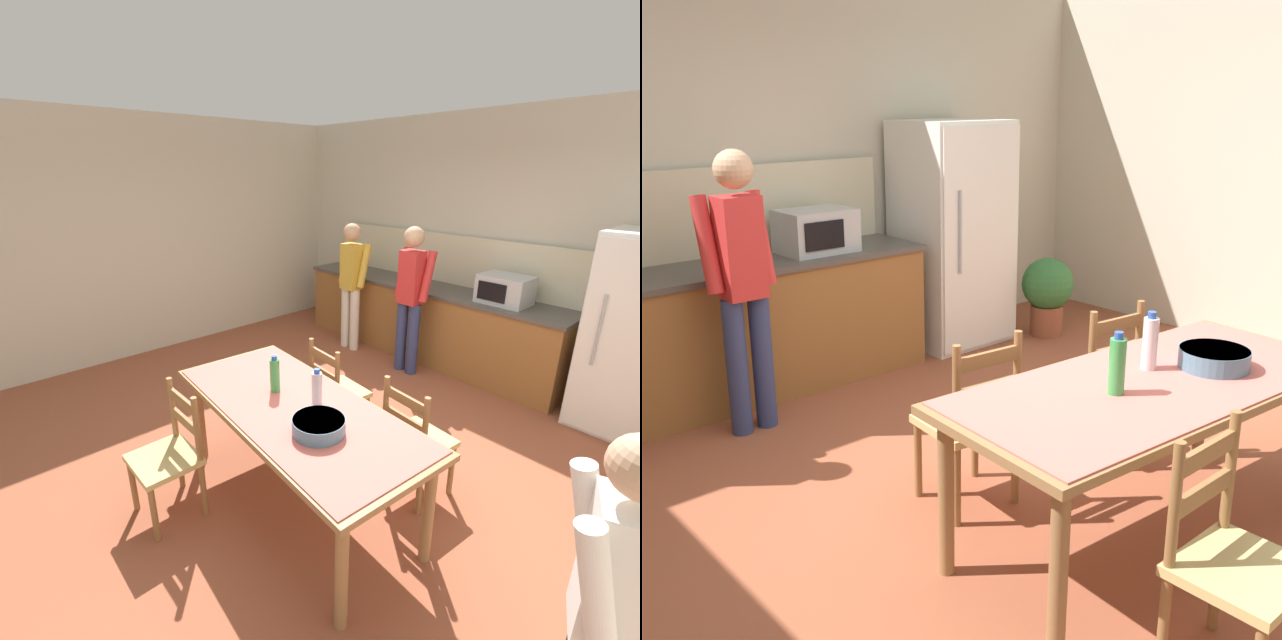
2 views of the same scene
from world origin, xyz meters
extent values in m
plane|color=brown|center=(0.00, 0.00, 0.00)|extent=(8.32, 8.32, 0.00)
cube|color=beige|center=(0.00, 2.66, 1.45)|extent=(6.52, 0.12, 2.90)
cube|color=beige|center=(-3.26, 0.00, 1.45)|extent=(0.12, 5.20, 2.90)
cube|color=brown|center=(-0.76, 2.23, 0.44)|extent=(3.43, 0.62, 0.88)
cube|color=#4C4742|center=(-0.76, 2.23, 0.90)|extent=(3.47, 0.66, 0.04)
cube|color=#B7BCC1|center=(-1.53, 2.23, 0.90)|extent=(0.52, 0.38, 0.02)
cube|color=beige|center=(-0.76, 2.54, 1.22)|extent=(3.43, 0.03, 0.60)
cube|color=white|center=(1.48, 1.85, 0.90)|extent=(0.78, 0.02, 1.72)
cylinder|color=#A5AAB2|center=(1.24, 1.83, 0.99)|extent=(0.02, 0.02, 0.63)
cube|color=#B2B7BC|center=(0.23, 2.21, 1.07)|extent=(0.50, 0.38, 0.30)
cube|color=black|center=(0.18, 2.01, 1.07)|extent=(0.30, 0.01, 0.19)
cylinder|color=olive|center=(-0.70, -0.87, 0.37)|extent=(0.07, 0.07, 0.73)
cylinder|color=olive|center=(1.06, -1.01, 0.37)|extent=(0.07, 0.07, 0.73)
cylinder|color=olive|center=(-0.65, -0.21, 0.37)|extent=(0.07, 0.07, 0.73)
cylinder|color=olive|center=(1.11, -0.34, 0.37)|extent=(0.07, 0.07, 0.73)
cube|color=olive|center=(0.20, -0.61, 0.75)|extent=(2.03, 1.01, 0.04)
cube|color=#D1665B|center=(0.20, -0.61, 0.78)|extent=(1.95, 0.97, 0.01)
cylinder|color=green|center=(-0.04, -0.59, 0.90)|extent=(0.07, 0.07, 0.24)
cylinder|color=#2D51B2|center=(-0.04, -0.59, 1.04)|extent=(0.04, 0.04, 0.03)
cylinder|color=silver|center=(0.31, -0.51, 0.90)|extent=(0.07, 0.07, 0.24)
cylinder|color=#2D51B2|center=(0.31, -0.51, 1.04)|extent=(0.04, 0.04, 0.03)
cylinder|color=slate|center=(0.54, -0.70, 0.83)|extent=(0.32, 0.32, 0.09)
cylinder|color=slate|center=(0.54, -0.70, 0.86)|extent=(0.31, 0.31, 0.02)
cylinder|color=olive|center=(0.02, 0.34, 0.21)|extent=(0.04, 0.04, 0.41)
cylinder|color=olive|center=(-0.34, 0.37, 0.21)|extent=(0.04, 0.04, 0.41)
cylinder|color=olive|center=(-0.02, 0.00, 0.21)|extent=(0.04, 0.04, 0.41)
cylinder|color=olive|center=(-0.38, 0.04, 0.21)|extent=(0.04, 0.04, 0.41)
cube|color=tan|center=(-0.18, 0.19, 0.43)|extent=(0.46, 0.44, 0.04)
cylinder|color=olive|center=(-0.02, 0.00, 0.68)|extent=(0.04, 0.04, 0.46)
cylinder|color=olive|center=(-0.38, 0.04, 0.68)|extent=(0.04, 0.04, 0.46)
cube|color=olive|center=(-0.20, 0.02, 0.81)|extent=(0.36, 0.06, 0.07)
cube|color=olive|center=(-0.20, 0.02, 0.66)|extent=(0.36, 0.06, 0.07)
cylinder|color=olive|center=(0.90, 0.27, 0.21)|extent=(0.04, 0.04, 0.41)
cylinder|color=olive|center=(0.54, 0.31, 0.21)|extent=(0.04, 0.04, 0.41)
cylinder|color=olive|center=(0.86, -0.07, 0.21)|extent=(0.04, 0.04, 0.41)
cylinder|color=olive|center=(0.51, -0.03, 0.21)|extent=(0.04, 0.04, 0.41)
cube|color=tan|center=(0.70, 0.12, 0.43)|extent=(0.46, 0.44, 0.04)
cylinder|color=olive|center=(0.86, -0.07, 0.68)|extent=(0.04, 0.04, 0.46)
cylinder|color=olive|center=(0.51, -0.03, 0.68)|extent=(0.04, 0.04, 0.46)
cube|color=olive|center=(0.69, -0.05, 0.81)|extent=(0.36, 0.06, 0.07)
cube|color=olive|center=(0.69, -0.05, 0.66)|extent=(0.36, 0.06, 0.07)
cylinder|color=olive|center=(-0.48, -1.51, 0.21)|extent=(0.04, 0.04, 0.41)
cylinder|color=olive|center=(-0.12, -1.51, 0.21)|extent=(0.04, 0.04, 0.41)
cylinder|color=olive|center=(-0.48, -1.17, 0.21)|extent=(0.04, 0.04, 0.41)
cylinder|color=olive|center=(-0.12, -1.17, 0.21)|extent=(0.04, 0.04, 0.41)
cube|color=tan|center=(-0.30, -1.34, 0.43)|extent=(0.42, 0.40, 0.04)
cylinder|color=olive|center=(-0.48, -1.17, 0.68)|extent=(0.04, 0.04, 0.46)
cylinder|color=olive|center=(-0.12, -1.17, 0.68)|extent=(0.04, 0.04, 0.46)
cube|color=olive|center=(-0.30, -1.17, 0.81)|extent=(0.36, 0.03, 0.07)
cube|color=olive|center=(-0.30, -1.17, 0.66)|extent=(0.36, 0.03, 0.07)
cylinder|color=silver|center=(-1.62, 1.70, 0.41)|extent=(0.12, 0.12, 0.81)
cylinder|color=silver|center=(-1.45, 1.70, 0.41)|extent=(0.12, 0.12, 0.81)
cube|color=gold|center=(-1.53, 1.70, 1.10)|extent=(0.23, 0.19, 0.58)
sphere|color=tan|center=(-1.53, 1.70, 1.53)|extent=(0.22, 0.22, 0.22)
cylinder|color=gold|center=(-1.69, 1.77, 1.13)|extent=(0.09, 0.22, 0.55)
cylinder|color=gold|center=(-1.37, 1.77, 1.13)|extent=(0.09, 0.22, 0.55)
cylinder|color=navy|center=(-0.67, 1.68, 0.42)|extent=(0.13, 0.13, 0.84)
cylinder|color=navy|center=(-0.51, 1.68, 0.42)|extent=(0.13, 0.13, 0.84)
cube|color=red|center=(-0.59, 1.68, 1.14)|extent=(0.24, 0.19, 0.59)
sphere|color=tan|center=(-0.59, 1.68, 1.58)|extent=(0.22, 0.22, 0.22)
cylinder|color=red|center=(-0.76, 1.75, 1.16)|extent=(0.09, 0.23, 0.57)
cylinder|color=red|center=(-0.42, 1.75, 1.16)|extent=(0.09, 0.23, 0.57)
cube|color=white|center=(2.04, -0.75, 1.03)|extent=(0.24, 0.26, 0.54)
cylinder|color=white|center=(2.03, -0.92, 1.06)|extent=(0.22, 0.15, 0.51)
cylinder|color=white|center=(1.93, -0.64, 1.06)|extent=(0.22, 0.15, 0.51)
camera|label=1|loc=(2.17, -2.15, 2.26)|focal=24.00mm
camera|label=2|loc=(-2.46, -2.33, 1.98)|focal=42.00mm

